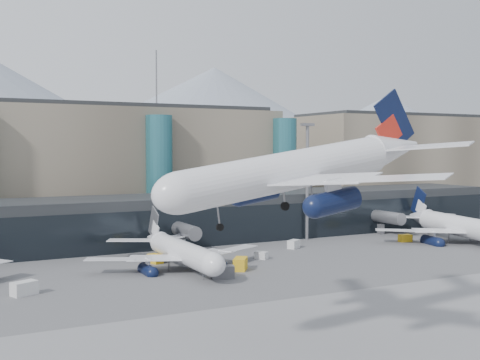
% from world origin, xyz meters
% --- Properties ---
extents(ground, '(900.00, 900.00, 0.00)m').
position_xyz_m(ground, '(0.00, 0.00, 0.00)').
color(ground, '#515154').
rests_on(ground, ground).
extents(runway_strip, '(400.00, 40.00, 0.04)m').
position_xyz_m(runway_strip, '(0.00, -15.00, 0.02)').
color(runway_strip, slate).
rests_on(runway_strip, ground).
extents(runway_markings, '(128.00, 1.00, 0.02)m').
position_xyz_m(runway_markings, '(-0.00, -15.00, 0.05)').
color(runway_markings, gold).
rests_on(runway_markings, ground).
extents(concourse, '(170.00, 27.00, 10.00)m').
position_xyz_m(concourse, '(-0.02, 57.73, 4.97)').
color(concourse, black).
rests_on(concourse, ground).
extents(terminal_main, '(130.00, 30.00, 31.00)m').
position_xyz_m(terminal_main, '(-25.00, 90.00, 15.44)').
color(terminal_main, gray).
rests_on(terminal_main, ground).
extents(terminal_east, '(70.00, 30.00, 31.00)m').
position_xyz_m(terminal_east, '(95.00, 90.00, 15.44)').
color(terminal_east, gray).
rests_on(terminal_east, ground).
extents(teal_towers, '(116.40, 19.40, 46.00)m').
position_xyz_m(teal_towers, '(-14.99, 74.01, 14.01)').
color(teal_towers, '#286772').
rests_on(teal_towers, ground).
extents(mountain_ridge, '(910.00, 400.00, 110.00)m').
position_xyz_m(mountain_ridge, '(15.97, 380.00, 45.74)').
color(mountain_ridge, gray).
rests_on(mountain_ridge, ground).
extents(lightmast_mid, '(3.00, 1.20, 25.60)m').
position_xyz_m(lightmast_mid, '(30.00, 48.00, 14.42)').
color(lightmast_mid, slate).
rests_on(lightmast_mid, ground).
extents(hero_jet, '(33.33, 33.80, 10.92)m').
position_xyz_m(hero_jet, '(-9.27, -12.42, 19.20)').
color(hero_jet, silver).
rests_on(hero_jet, ground).
extents(jet_parked_mid, '(32.83, 31.66, 10.57)m').
position_xyz_m(jet_parked_mid, '(-6.75, 32.33, 4.00)').
color(jet_parked_mid, silver).
rests_on(jet_parked_mid, ground).
extents(jet_parked_right, '(37.80, 38.60, 12.43)m').
position_xyz_m(jet_parked_right, '(57.54, 32.53, 4.70)').
color(jet_parked_right, silver).
rests_on(jet_parked_right, ground).
extents(veh_a, '(3.86, 3.11, 1.90)m').
position_xyz_m(veh_a, '(-32.42, 23.37, 0.95)').
color(veh_a, silver).
rests_on(veh_a, ground).
extents(veh_b, '(2.38, 3.08, 1.56)m').
position_xyz_m(veh_b, '(-8.85, 37.09, 0.78)').
color(veh_b, gold).
rests_on(veh_b, ground).
extents(veh_c, '(3.90, 2.83, 1.95)m').
position_xyz_m(veh_c, '(-3.56, 20.63, 0.97)').
color(veh_c, '#4D4D52').
rests_on(veh_c, ground).
extents(veh_d, '(3.30, 2.91, 1.67)m').
position_xyz_m(veh_d, '(21.17, 39.39, 0.84)').
color(veh_d, silver).
rests_on(veh_d, ground).
extents(veh_e, '(2.92, 1.92, 1.55)m').
position_xyz_m(veh_e, '(47.02, 35.58, 0.77)').
color(veh_e, gold).
rests_on(veh_e, ground).
extents(veh_g, '(2.34, 2.66, 1.34)m').
position_xyz_m(veh_g, '(9.65, 32.17, 0.67)').
color(veh_g, silver).
rests_on(veh_g, ground).
extents(veh_h, '(3.72, 4.12, 2.03)m').
position_xyz_m(veh_h, '(1.76, 25.07, 1.02)').
color(veh_h, gold).
rests_on(veh_h, ground).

